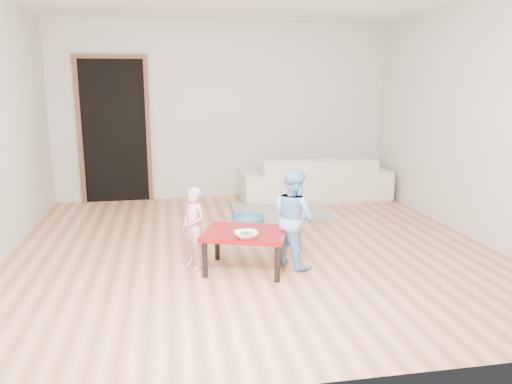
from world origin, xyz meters
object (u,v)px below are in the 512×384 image
object	(u,v)px
sofa	(314,178)
bowl	(246,235)
child_blue	(294,218)
child_pink	(194,228)
red_table	(245,251)
basin	(248,222)

from	to	relation	value
sofa	bowl	bearing A→B (deg)	61.77
bowl	child_blue	bearing A→B (deg)	25.51
sofa	child_pink	xyz separation A→B (m)	(-1.93, -2.53, 0.07)
sofa	bowl	size ratio (longest dim) A/B	10.32
child_blue	red_table	bearing A→B (deg)	68.32
child_pink	basin	size ratio (longest dim) A/B	1.90
red_table	bowl	world-z (taller)	bowl
sofa	child_blue	xyz separation A→B (m)	(-0.99, -2.64, 0.15)
red_table	child_pink	bearing A→B (deg)	161.35
sofa	child_blue	bearing A→B (deg)	68.52
sofa	child_blue	world-z (taller)	child_blue
red_table	bowl	size ratio (longest dim) A/B	3.54
red_table	basin	world-z (taller)	red_table
sofa	basin	distance (m)	1.77
sofa	basin	xyz separation A→B (m)	(-1.21, -1.27, -0.26)
bowl	basin	world-z (taller)	bowl
child_blue	basin	distance (m)	1.44
child_pink	basin	bearing A→B (deg)	114.97
sofa	child_pink	bearing A→B (deg)	51.77
red_table	child_pink	distance (m)	0.53
child_blue	basin	size ratio (longest dim) A/B	2.28
child_pink	basin	xyz separation A→B (m)	(0.72, 1.26, -0.33)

